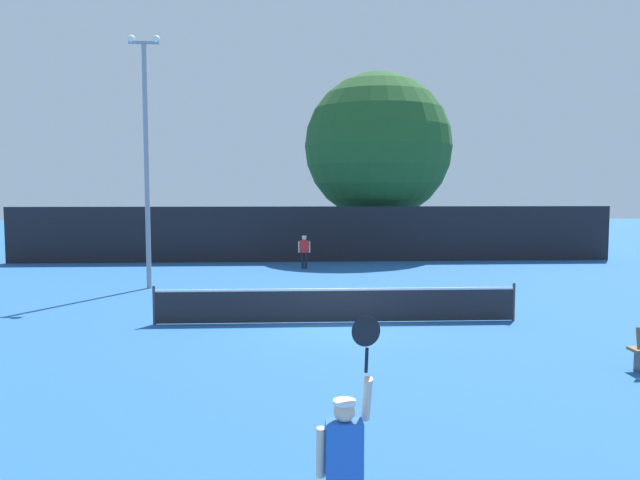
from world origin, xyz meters
The scene contains 11 objects.
ground_plane centered at (0.00, 0.00, 0.00)m, with size 120.00×120.00×0.00m, color #235693.
tennis_net centered at (0.00, 0.00, 0.51)m, with size 10.13×0.08×1.07m.
perimeter_fence centered at (0.00, 14.69, 1.42)m, with size 31.01×0.12×2.84m, color black.
player_serving centered at (-0.77, -10.91, 1.05)m, with size 0.67×0.38×2.42m.
player_receiving centered at (-0.59, 11.86, 0.94)m, with size 0.57×0.23×1.55m.
tennis_ball centered at (-0.05, 2.61, 0.03)m, with size 0.07×0.07×0.07m, color #CCE033.
light_pole centered at (-6.57, 6.39, 5.24)m, with size 1.18×0.28×9.32m.
large_tree centered at (3.81, 18.48, 6.15)m, with size 8.36×8.36×10.34m.
parked_car_near centered at (-7.75, 21.18, 0.78)m, with size 2.12×4.30×1.69m.
parked_car_mid centered at (-3.54, 21.45, 0.78)m, with size 2.23×4.34×1.69m.
parked_car_far centered at (6.68, 23.12, 0.78)m, with size 2.50×4.43×1.69m.
Camera 1 is at (-1.34, -17.00, 3.70)m, focal length 34.80 mm.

